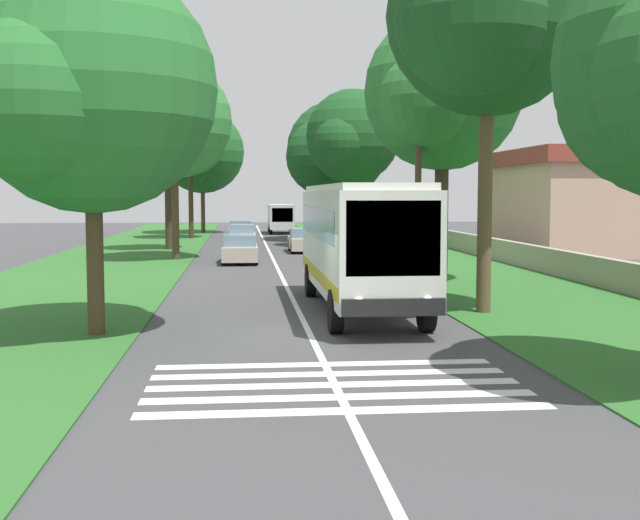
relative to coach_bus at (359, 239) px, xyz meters
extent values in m
plane|color=#424244|center=(-3.94, 1.80, -2.15)|extent=(160.00, 160.00, 0.00)
cube|color=#2D6628|center=(11.06, 10.00, -2.13)|extent=(120.00, 8.00, 0.04)
cube|color=#2D6628|center=(11.06, -6.40, -2.13)|extent=(120.00, 8.00, 0.04)
cube|color=silver|center=(11.06, 1.80, -2.14)|extent=(110.00, 0.16, 0.01)
cube|color=silver|center=(-0.03, 0.00, -0.05)|extent=(11.00, 2.50, 2.90)
cube|color=slate|center=(0.27, 0.00, 0.48)|extent=(9.68, 2.54, 0.85)
cube|color=slate|center=(-5.49, 0.00, 0.30)|extent=(0.08, 2.20, 1.74)
cube|color=#B29E19|center=(-0.03, 0.00, -1.05)|extent=(10.78, 2.53, 0.36)
cube|color=silver|center=(-0.03, 0.00, 1.49)|extent=(10.56, 2.30, 0.18)
cube|color=black|center=(-5.61, 0.00, -1.28)|extent=(0.16, 2.40, 0.40)
sphere|color=#F2EDCC|center=(-5.55, 0.80, -1.15)|extent=(0.24, 0.24, 0.24)
sphere|color=#F2EDCC|center=(-5.55, -0.81, -1.15)|extent=(0.24, 0.24, 0.24)
cylinder|color=black|center=(-3.93, 1.15, -1.60)|extent=(1.10, 0.32, 1.10)
cylinder|color=black|center=(3.47, 1.15, -1.60)|extent=(1.10, 0.32, 1.10)
cylinder|color=black|center=(-3.93, -1.15, -1.60)|extent=(1.10, 0.32, 1.10)
cylinder|color=black|center=(3.47, -1.15, -1.60)|extent=(1.10, 0.32, 1.10)
cube|color=silver|center=(-11.22, 1.80, -2.14)|extent=(0.45, 6.80, 0.01)
cube|color=silver|center=(-10.32, 1.80, -2.14)|extent=(0.45, 6.80, 0.01)
cube|color=silver|center=(-9.42, 1.80, -2.14)|extent=(0.45, 6.80, 0.01)
cube|color=silver|center=(-8.52, 1.80, -2.14)|extent=(0.45, 6.80, 0.01)
cube|color=silver|center=(-7.62, 1.80, -2.14)|extent=(0.45, 6.80, 0.01)
cube|color=#B7A893|center=(17.23, 3.56, -1.62)|extent=(4.30, 1.75, 0.70)
cube|color=slate|center=(17.13, 3.56, -0.99)|extent=(2.00, 1.61, 0.55)
cylinder|color=black|center=(15.88, 4.34, -1.83)|extent=(0.64, 0.22, 0.64)
cylinder|color=black|center=(18.58, 4.34, -1.83)|extent=(0.64, 0.22, 0.64)
cylinder|color=black|center=(15.88, 2.78, -1.83)|extent=(0.64, 0.22, 0.64)
cylinder|color=black|center=(18.58, 2.78, -1.83)|extent=(0.64, 0.22, 0.64)
cube|color=#B7A893|center=(24.63, -0.27, -1.62)|extent=(4.30, 1.75, 0.70)
cube|color=slate|center=(24.53, -0.27, -0.99)|extent=(2.00, 1.61, 0.55)
cylinder|color=black|center=(23.28, 0.51, -1.83)|extent=(0.64, 0.22, 0.64)
cylinder|color=black|center=(25.98, 0.51, -1.83)|extent=(0.64, 0.22, 0.64)
cylinder|color=black|center=(23.28, -1.05, -1.83)|extent=(0.64, 0.22, 0.64)
cylinder|color=black|center=(25.98, -1.05, -1.83)|extent=(0.64, 0.22, 0.64)
cube|color=silver|center=(30.69, 3.43, -1.62)|extent=(4.30, 1.75, 0.70)
cube|color=slate|center=(30.59, 3.43, -0.99)|extent=(2.00, 1.61, 0.55)
cylinder|color=black|center=(29.34, 4.21, -1.83)|extent=(0.64, 0.22, 0.64)
cylinder|color=black|center=(32.04, 4.21, -1.83)|extent=(0.64, 0.22, 0.64)
cylinder|color=black|center=(29.34, 2.65, -1.83)|extent=(0.64, 0.22, 0.64)
cylinder|color=black|center=(32.04, 2.65, -1.83)|extent=(0.64, 0.22, 0.64)
cube|color=#B7A893|center=(39.32, 3.53, -1.62)|extent=(4.30, 1.75, 0.70)
cube|color=slate|center=(39.22, 3.53, -0.99)|extent=(2.00, 1.61, 0.55)
cylinder|color=black|center=(37.97, 4.31, -1.83)|extent=(0.64, 0.22, 0.64)
cylinder|color=black|center=(40.67, 4.31, -1.83)|extent=(0.64, 0.22, 0.64)
cylinder|color=black|center=(37.97, 2.75, -1.83)|extent=(0.64, 0.22, 0.64)
cylinder|color=black|center=(40.67, 2.75, -1.83)|extent=(0.64, 0.22, 0.64)
cube|color=silver|center=(47.91, 0.00, -0.67)|extent=(6.00, 2.10, 2.10)
cube|color=slate|center=(48.11, 0.00, -0.29)|extent=(5.04, 2.13, 0.70)
cube|color=slate|center=(44.94, 0.00, -0.46)|extent=(0.06, 1.76, 1.18)
cylinder|color=black|center=(46.01, 0.95, -1.77)|extent=(0.76, 0.24, 0.76)
cylinder|color=black|center=(49.81, 0.95, -1.77)|extent=(0.76, 0.24, 0.76)
cylinder|color=black|center=(46.01, -0.95, -1.77)|extent=(0.76, 0.24, 0.76)
cylinder|color=black|center=(49.81, -0.95, -1.77)|extent=(0.76, 0.24, 0.76)
cylinder|color=#4C3826|center=(-3.73, 7.02, 0.04)|extent=(0.41, 0.41, 4.30)
sphere|color=#286B2D|center=(-3.73, 7.02, 3.85)|extent=(6.03, 6.03, 6.03)
sphere|color=#286B2D|center=(-1.92, 7.02, 3.40)|extent=(4.46, 4.46, 4.46)
sphere|color=#286B2D|center=(-5.23, 7.92, 3.40)|extent=(3.75, 3.75, 3.75)
cylinder|color=#3D2D1E|center=(27.26, 7.90, 0.81)|extent=(0.52, 0.52, 5.83)
sphere|color=#337A38|center=(27.26, 7.90, 5.09)|extent=(4.97, 4.97, 4.97)
sphere|color=#337A38|center=(28.75, 7.90, 4.72)|extent=(2.79, 2.79, 2.79)
sphere|color=#337A38|center=(26.02, 8.64, 4.72)|extent=(3.27, 3.27, 3.27)
cylinder|color=#4C3826|center=(19.41, 6.91, 0.68)|extent=(0.39, 0.39, 5.57)
sphere|color=#337A38|center=(19.41, 6.91, 5.12)|extent=(6.00, 6.00, 6.00)
sphere|color=#337A38|center=(21.21, 6.91, 4.67)|extent=(4.33, 4.33, 4.33)
sphere|color=#337A38|center=(17.91, 7.81, 4.67)|extent=(4.08, 4.08, 4.08)
cylinder|color=#3D2D1E|center=(39.91, 7.33, 0.95)|extent=(0.37, 0.37, 6.10)
sphere|color=#337A38|center=(39.91, 7.33, 5.50)|extent=(5.46, 5.46, 5.46)
sphere|color=#337A38|center=(41.55, 7.33, 5.09)|extent=(3.57, 3.57, 3.57)
sphere|color=#337A38|center=(38.54, 8.15, 5.09)|extent=(3.27, 3.27, 3.27)
cylinder|color=#4C3826|center=(48.62, 6.81, 0.44)|extent=(0.37, 0.37, 5.10)
sphere|color=#1E5623|center=(48.62, 6.81, 5.00)|extent=(7.29, 7.29, 7.29)
sphere|color=#1E5623|center=(50.81, 6.81, 4.45)|extent=(4.56, 4.56, 4.56)
sphere|color=#1E5623|center=(46.80, 7.90, 4.45)|extent=(5.02, 5.02, 5.02)
cylinder|color=#3D2D1E|center=(29.04, -3.79, 0.63)|extent=(0.46, 0.46, 5.47)
sphere|color=#19471E|center=(29.04, -3.79, 5.05)|extent=(6.11, 6.11, 6.11)
sphere|color=#19471E|center=(30.88, -3.79, 4.59)|extent=(4.02, 4.02, 4.02)
sphere|color=#19471E|center=(27.52, -2.87, 4.59)|extent=(3.49, 3.49, 3.49)
cylinder|color=brown|center=(-0.95, -3.52, 1.36)|extent=(0.42, 0.42, 6.93)
sphere|color=#19471E|center=(-0.95, -3.52, 6.41)|extent=(5.79, 5.79, 5.79)
sphere|color=#19471E|center=(0.78, -3.52, 5.98)|extent=(3.62, 3.62, 3.62)
sphere|color=#19471E|center=(-2.40, -2.65, 5.98)|extent=(4.15, 4.15, 4.15)
cylinder|color=#3D2D1E|center=(7.31, -4.30, 0.74)|extent=(0.54, 0.54, 5.69)
sphere|color=#286B2D|center=(7.31, -4.30, 5.26)|extent=(6.09, 6.09, 6.09)
sphere|color=#286B2D|center=(9.14, -4.30, 4.80)|extent=(3.44, 3.44, 3.44)
sphere|color=#286B2D|center=(5.79, -3.38, 4.80)|extent=(3.64, 3.64, 3.64)
cylinder|color=#4C3826|center=(37.10, -3.67, 0.20)|extent=(0.55, 0.55, 4.61)
sphere|color=#19471E|center=(37.10, -3.67, 4.56)|extent=(7.44, 7.44, 7.44)
sphere|color=#19471E|center=(39.33, -3.67, 4.00)|extent=(5.38, 5.38, 5.38)
sphere|color=#19471E|center=(35.23, -2.55, 4.00)|extent=(5.55, 5.55, 5.55)
cylinder|color=#473828|center=(5.60, -2.99, 1.80)|extent=(0.24, 0.24, 7.81)
cube|color=#3D3326|center=(5.60, -2.99, 5.11)|extent=(0.12, 1.40, 0.12)
cube|color=#9E937F|center=(16.06, -9.80, -1.56)|extent=(70.00, 0.40, 1.09)
cube|color=tan|center=(22.69, -16.12, 0.42)|extent=(10.87, 7.14, 5.13)
cube|color=brown|center=(22.69, -16.12, 3.44)|extent=(11.47, 7.74, 0.91)
camera|label=1|loc=(-23.96, 3.47, 1.32)|focal=45.90mm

